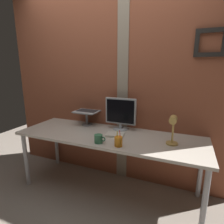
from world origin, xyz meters
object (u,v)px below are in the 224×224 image
monitor (121,113)px  laptop (89,106)px  pen_cup (118,141)px  coffee_mug (99,139)px  desk_lamp (173,127)px

monitor → laptop: 0.49m
pen_cup → coffee_mug: (-0.22, 0.00, -0.01)m
laptop → monitor: bearing=-8.8°
laptop → pen_cup: bearing=-41.5°
laptop → desk_lamp: (1.13, -0.36, -0.05)m
laptop → coffee_mug: laptop is taller
laptop → pen_cup: (0.64, -0.57, -0.20)m
monitor → coffee_mug: 0.52m
pen_cup → desk_lamp: bearing=22.4°
monitor → pen_cup: 0.54m
monitor → desk_lamp: bearing=-24.2°
laptop → desk_lamp: size_ratio=0.98×
monitor → pen_cup: monitor is taller
monitor → laptop: size_ratio=1.27×
laptop → pen_cup: size_ratio=1.79×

